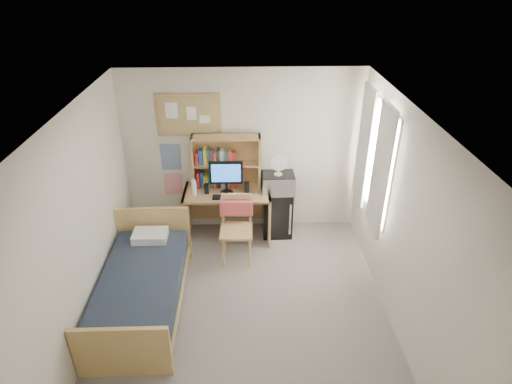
{
  "coord_description": "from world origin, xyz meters",
  "views": [
    {
      "loc": [
        0.02,
        -3.93,
        3.96
      ],
      "look_at": [
        0.18,
        1.2,
        1.11
      ],
      "focal_mm": 30.0,
      "sensor_mm": 36.0,
      "label": 1
    }
  ],
  "objects_px": {
    "monitor": "(226,178)",
    "mini_fridge": "(277,212)",
    "bed": "(142,291)",
    "microwave": "(278,183)",
    "desk": "(228,214)",
    "speaker_right": "(247,188)",
    "speaker_left": "(207,189)",
    "bulletin_board": "(188,115)",
    "desk_chair": "(236,230)",
    "desk_fan": "(278,165)"
  },
  "relations": [
    {
      "from": "monitor",
      "to": "speaker_left",
      "type": "distance_m",
      "value": 0.35
    },
    {
      "from": "mini_fridge",
      "to": "speaker_right",
      "type": "bearing_deg",
      "value": -163.31
    },
    {
      "from": "bulletin_board",
      "to": "microwave",
      "type": "height_order",
      "value": "bulletin_board"
    },
    {
      "from": "bed",
      "to": "microwave",
      "type": "distance_m",
      "value": 2.53
    },
    {
      "from": "bulletin_board",
      "to": "desk_chair",
      "type": "distance_m",
      "value": 1.82
    },
    {
      "from": "bulletin_board",
      "to": "monitor",
      "type": "relative_size",
      "value": 1.79
    },
    {
      "from": "desk",
      "to": "mini_fridge",
      "type": "bearing_deg",
      "value": 7.44
    },
    {
      "from": "bed",
      "to": "microwave",
      "type": "height_order",
      "value": "microwave"
    },
    {
      "from": "desk",
      "to": "bed",
      "type": "relative_size",
      "value": 0.67
    },
    {
      "from": "desk",
      "to": "mini_fridge",
      "type": "relative_size",
      "value": 1.7
    },
    {
      "from": "monitor",
      "to": "speaker_left",
      "type": "relative_size",
      "value": 3.33
    },
    {
      "from": "desk",
      "to": "speaker_left",
      "type": "bearing_deg",
      "value": -168.69
    },
    {
      "from": "bulletin_board",
      "to": "desk_fan",
      "type": "xyz_separation_m",
      "value": [
        1.31,
        -0.26,
        -0.7
      ]
    },
    {
      "from": "desk_chair",
      "to": "desk_fan",
      "type": "height_order",
      "value": "desk_fan"
    },
    {
      "from": "desk",
      "to": "monitor",
      "type": "bearing_deg",
      "value": -90.0
    },
    {
      "from": "bulletin_board",
      "to": "monitor",
      "type": "height_order",
      "value": "bulletin_board"
    },
    {
      "from": "desk_chair",
      "to": "monitor",
      "type": "bearing_deg",
      "value": 106.65
    },
    {
      "from": "bed",
      "to": "monitor",
      "type": "height_order",
      "value": "monitor"
    },
    {
      "from": "microwave",
      "to": "bed",
      "type": "bearing_deg",
      "value": -139.11
    },
    {
      "from": "monitor",
      "to": "speaker_left",
      "type": "height_order",
      "value": "monitor"
    },
    {
      "from": "bed",
      "to": "microwave",
      "type": "bearing_deg",
      "value": 42.01
    },
    {
      "from": "desk_chair",
      "to": "mini_fridge",
      "type": "bearing_deg",
      "value": 48.45
    },
    {
      "from": "bed",
      "to": "speaker_right",
      "type": "relative_size",
      "value": 10.96
    },
    {
      "from": "desk",
      "to": "speaker_left",
      "type": "height_order",
      "value": "speaker_left"
    },
    {
      "from": "bulletin_board",
      "to": "desk_fan",
      "type": "height_order",
      "value": "bulletin_board"
    },
    {
      "from": "monitor",
      "to": "mini_fridge",
      "type": "bearing_deg",
      "value": 11.75
    },
    {
      "from": "desk",
      "to": "microwave",
      "type": "distance_m",
      "value": 0.93
    },
    {
      "from": "speaker_left",
      "to": "microwave",
      "type": "relative_size",
      "value": 0.32
    },
    {
      "from": "speaker_right",
      "to": "speaker_left",
      "type": "bearing_deg",
      "value": -180.0
    },
    {
      "from": "mini_fridge",
      "to": "speaker_left",
      "type": "relative_size",
      "value": 4.9
    },
    {
      "from": "monitor",
      "to": "desk_fan",
      "type": "relative_size",
      "value": 1.68
    },
    {
      "from": "bulletin_board",
      "to": "desk_chair",
      "type": "relative_size",
      "value": 0.94
    },
    {
      "from": "desk_chair",
      "to": "monitor",
      "type": "height_order",
      "value": "monitor"
    },
    {
      "from": "mini_fridge",
      "to": "bulletin_board",
      "type": "bearing_deg",
      "value": 168.28
    },
    {
      "from": "speaker_left",
      "to": "microwave",
      "type": "distance_m",
      "value": 1.08
    },
    {
      "from": "desk",
      "to": "desk_fan",
      "type": "xyz_separation_m",
      "value": [
        0.78,
        0.07,
        0.8
      ]
    },
    {
      "from": "desk",
      "to": "speaker_left",
      "type": "xyz_separation_m",
      "value": [
        -0.3,
        -0.06,
        0.49
      ]
    },
    {
      "from": "bed",
      "to": "speaker_left",
      "type": "relative_size",
      "value": 12.44
    },
    {
      "from": "desk",
      "to": "microwave",
      "type": "xyz_separation_m",
      "value": [
        0.78,
        0.07,
        0.5
      ]
    },
    {
      "from": "bed",
      "to": "microwave",
      "type": "relative_size",
      "value": 3.99
    },
    {
      "from": "speaker_right",
      "to": "desk_chair",
      "type": "bearing_deg",
      "value": -106.03
    },
    {
      "from": "desk_chair",
      "to": "bulletin_board",
      "type": "bearing_deg",
      "value": 127.95
    },
    {
      "from": "mini_fridge",
      "to": "monitor",
      "type": "bearing_deg",
      "value": -170.31
    },
    {
      "from": "speaker_right",
      "to": "desk",
      "type": "bearing_deg",
      "value": 168.69
    },
    {
      "from": "desk_chair",
      "to": "monitor",
      "type": "relative_size",
      "value": 1.91
    },
    {
      "from": "desk",
      "to": "speaker_right",
      "type": "bearing_deg",
      "value": -11.31
    },
    {
      "from": "desk",
      "to": "microwave",
      "type": "relative_size",
      "value": 2.68
    },
    {
      "from": "speaker_right",
      "to": "mini_fridge",
      "type": "bearing_deg",
      "value": 18.75
    },
    {
      "from": "bulletin_board",
      "to": "microwave",
      "type": "relative_size",
      "value": 1.91
    },
    {
      "from": "desk",
      "to": "mini_fridge",
      "type": "xyz_separation_m",
      "value": [
        0.78,
        0.09,
        -0.02
      ]
    }
  ]
}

